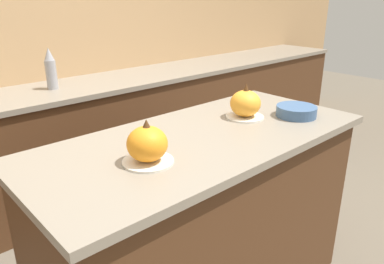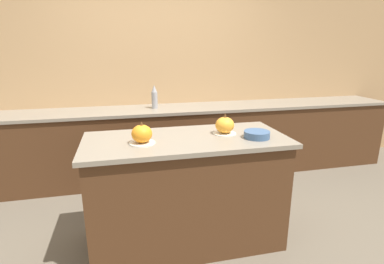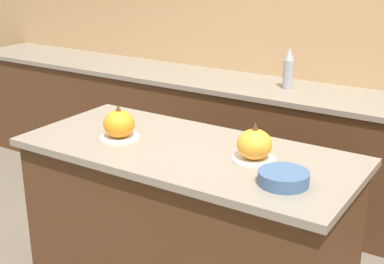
# 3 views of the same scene
# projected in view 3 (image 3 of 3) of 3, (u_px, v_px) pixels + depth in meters

# --- Properties ---
(wall_back) EXTENTS (8.00, 0.06, 2.50)m
(wall_back) POSITION_uv_depth(u_px,v_px,m) (321.00, 29.00, 3.68)
(wall_back) COLOR tan
(wall_back) RESTS_ON ground_plane
(kitchen_island) EXTENTS (1.57, 0.71, 0.92)m
(kitchen_island) POSITION_uv_depth(u_px,v_px,m) (187.00, 236.00, 2.59)
(kitchen_island) COLOR #4C2D19
(kitchen_island) RESTS_ON ground_plane
(back_counter) EXTENTS (6.00, 0.60, 0.88)m
(back_counter) POSITION_uv_depth(u_px,v_px,m) (295.00, 153.00, 3.68)
(back_counter) COLOR #4C2D19
(back_counter) RESTS_ON ground_plane
(pumpkin_cake_left) EXTENTS (0.19, 0.19, 0.17)m
(pumpkin_cake_left) POSITION_uv_depth(u_px,v_px,m) (119.00, 125.00, 2.55)
(pumpkin_cake_left) COLOR silver
(pumpkin_cake_left) RESTS_ON kitchen_island
(pumpkin_cake_right) EXTENTS (0.19, 0.19, 0.17)m
(pumpkin_cake_right) POSITION_uv_depth(u_px,v_px,m) (254.00, 145.00, 2.29)
(pumpkin_cake_right) COLOR silver
(pumpkin_cake_right) RESTS_ON kitchen_island
(bottle_tall) EXTENTS (0.07, 0.07, 0.28)m
(bottle_tall) POSITION_uv_depth(u_px,v_px,m) (289.00, 69.00, 3.55)
(bottle_tall) COLOR #99999E
(bottle_tall) RESTS_ON back_counter
(mixing_bowl) EXTENTS (0.20, 0.20, 0.05)m
(mixing_bowl) POSITION_uv_depth(u_px,v_px,m) (283.00, 178.00, 2.07)
(mixing_bowl) COLOR #3D5B84
(mixing_bowl) RESTS_ON kitchen_island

